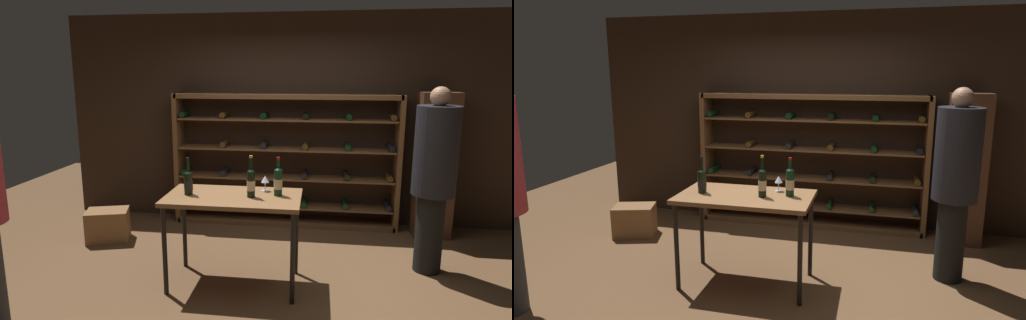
{
  "view_description": "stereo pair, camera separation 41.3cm",
  "coord_description": "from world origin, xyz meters",
  "views": [
    {
      "loc": [
        0.4,
        -3.82,
        2.01
      ],
      "look_at": [
        -0.18,
        0.19,
        1.18
      ],
      "focal_mm": 30.39,
      "sensor_mm": 36.0,
      "label": 1
    },
    {
      "loc": [
        0.81,
        -3.74,
        2.01
      ],
      "look_at": [
        -0.18,
        0.19,
        1.18
      ],
      "focal_mm": 30.39,
      "sensor_mm": 36.0,
      "label": 2
    }
  ],
  "objects": [
    {
      "name": "display_cabinet",
      "position": [
        1.81,
        1.57,
        0.88
      ],
      "size": [
        0.44,
        0.36,
        1.77
      ],
      "primitive_type": "cube",
      "color": "#4C2D1E",
      "rests_on": "ground"
    },
    {
      "name": "wine_rack",
      "position": [
        -0.0,
        1.71,
        0.86
      ],
      "size": [
        2.91,
        0.32,
        1.73
      ],
      "color": "brown",
      "rests_on": "ground"
    },
    {
      "name": "wine_glass_stemmed_center",
      "position": [
        -0.09,
        0.16,
        0.99
      ],
      "size": [
        0.08,
        0.08,
        0.15
      ],
      "color": "silver",
      "rests_on": "tasting_table"
    },
    {
      "name": "back_wall",
      "position": [
        0.0,
        1.92,
        1.37
      ],
      "size": [
        5.98,
        0.1,
        2.74
      ],
      "primitive_type": "cube",
      "color": "#332319",
      "rests_on": "ground"
    },
    {
      "name": "person_bystander_red_print",
      "position": [
        1.54,
        0.52,
        1.04
      ],
      "size": [
        0.41,
        0.41,
        1.87
      ],
      "rotation": [
        0.0,
        0.0,
        2.52
      ],
      "color": "black",
      "rests_on": "ground"
    },
    {
      "name": "wine_bottle_black_capsule",
      "position": [
        -0.78,
        -0.06,
        1.0
      ],
      "size": [
        0.08,
        0.08,
        0.35
      ],
      "color": "black",
      "rests_on": "tasting_table"
    },
    {
      "name": "wine_bottle_amber_reserve",
      "position": [
        0.05,
        0.03,
        1.01
      ],
      "size": [
        0.08,
        0.08,
        0.36
      ],
      "color": "black",
      "rests_on": "tasting_table"
    },
    {
      "name": "wine_crate",
      "position": [
        -2.07,
        0.81,
        0.19
      ],
      "size": [
        0.56,
        0.47,
        0.38
      ],
      "primitive_type": "cube",
      "rotation": [
        0.0,
        0.0,
        0.3
      ],
      "color": "brown",
      "rests_on": "ground"
    },
    {
      "name": "wine_bottle_green_slim",
      "position": [
        -0.19,
        -0.06,
        1.02
      ],
      "size": [
        0.08,
        0.08,
        0.39
      ],
      "color": "black",
      "rests_on": "tasting_table"
    },
    {
      "name": "tasting_table",
      "position": [
        -0.36,
        -0.03,
        0.79
      ],
      "size": [
        1.25,
        0.69,
        0.88
      ],
      "color": "brown",
      "rests_on": "ground"
    },
    {
      "name": "ground_plane",
      "position": [
        0.0,
        0.0,
        0.0
      ],
      "size": [
        9.84,
        9.84,
        0.0
      ],
      "primitive_type": "plane",
      "color": "brown"
    }
  ]
}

